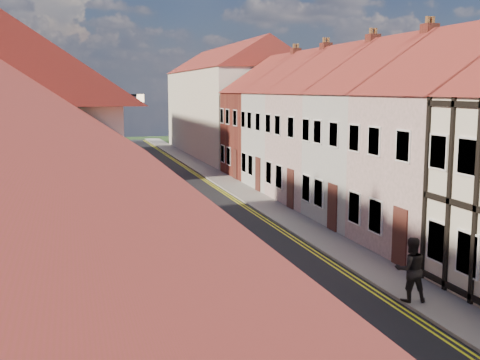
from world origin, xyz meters
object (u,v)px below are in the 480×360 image
object	(u,v)px
lamppost	(125,166)
car_distant	(114,148)
pedestrian_right	(411,269)
car_far	(113,164)
pedestrian_left_b	(107,355)
car_mid	(172,261)

from	to	relation	value
lamppost	car_distant	bearing A→B (deg)	86.58
lamppost	pedestrian_right	world-z (taller)	lamppost
car_far	lamppost	bearing A→B (deg)	-75.29
car_distant	pedestrian_right	xyz separation A→B (m)	(5.20, -45.33, 0.51)
car_distant	pedestrian_left_b	bearing A→B (deg)	-92.56
car_far	pedestrian_left_b	world-z (taller)	pedestrian_left_b
car_distant	pedestrian_right	world-z (taller)	pedestrian_right
car_distant	pedestrian_right	size ratio (longest dim) A/B	2.11
car_distant	pedestrian_right	distance (m)	45.63
car_far	pedestrian_left_b	distance (m)	34.69
pedestrian_right	pedestrian_left_b	distance (m)	9.35
car_distant	car_mid	bearing A→B (deg)	-89.85
lamppost	car_far	size ratio (longest dim) A/B	1.37
car_far	pedestrian_right	size ratio (longest dim) A/B	2.30
car_mid	pedestrian_right	world-z (taller)	pedestrian_right
lamppost	car_mid	world-z (taller)	lamppost
car_far	pedestrian_left_b	size ratio (longest dim) A/B	2.65
lamppost	pedestrian_left_b	world-z (taller)	lamppost
car_mid	car_distant	size ratio (longest dim) A/B	1.14
pedestrian_left_b	car_mid	bearing A→B (deg)	81.28
pedestrian_right	pedestrian_left_b	size ratio (longest dim) A/B	1.15
lamppost	pedestrian_right	size ratio (longest dim) A/B	3.16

